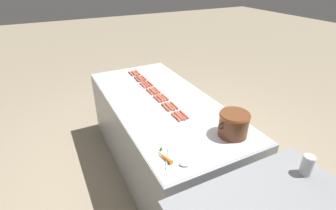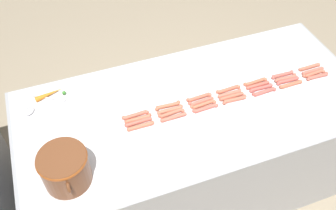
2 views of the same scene
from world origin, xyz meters
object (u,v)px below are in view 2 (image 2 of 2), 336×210
hot_dog_14 (313,70)px  hot_dog_26 (168,106)px  hot_dog_24 (228,89)px  hot_dog_19 (170,110)px  hot_dog_20 (138,118)px  serving_spoon (36,107)px  hot_dog_4 (205,108)px  hot_dog_22 (283,75)px  hot_dog_18 (201,101)px  hot_dog_16 (258,85)px  hot_dog_23 (255,82)px  hot_dog_13 (138,122)px  hot_dog_12 (171,113)px  hot_dog_27 (135,115)px  hot_dog_1 (291,84)px  hot_dog_10 (232,96)px  hot_dog_6 (141,126)px  hot_dog_25 (199,97)px  hot_dog_8 (288,81)px  hot_dog_17 (229,93)px  hot_dog_21 (309,67)px  carrot (50,94)px  hot_dog_3 (235,99)px  hot_dog_0 (317,76)px  hot_dog_15 (286,78)px  hot_dog_11 (203,104)px  hot_dog_7 (314,74)px  hot_dog_5 (173,117)px  bean_pot (65,167)px

hot_dog_14 → hot_dog_26: (0.03, 0.96, 0.00)m
hot_dog_24 → hot_dog_19: bearing=94.7°
hot_dog_20 → serving_spoon: hot_dog_20 is taller
hot_dog_4 → hot_dog_22: same height
hot_dog_18 → hot_dog_26: bearing=80.7°
hot_dog_16 → hot_dog_23: size_ratio=1.00×
hot_dog_19 → hot_dog_18: bearing=-89.8°
hot_dog_13 → hot_dog_20: same height
hot_dog_19 → hot_dog_26: same height
hot_dog_12 → hot_dog_27: size_ratio=1.00×
hot_dog_1 → hot_dog_10: (0.03, 0.38, 0.00)m
hot_dog_27 → hot_dog_6: bearing=-177.0°
hot_dog_24 → hot_dog_25: bearing=90.2°
hot_dog_6 → hot_dog_24: size_ratio=1.00×
hot_dog_8 → hot_dog_10: same height
hot_dog_17 → hot_dog_21: size_ratio=1.00×
hot_dog_1 → carrot: 1.44m
hot_dog_3 → hot_dog_4: same height
hot_dog_6 → hot_dog_23: 0.77m
hot_dog_20 → hot_dog_25: 0.38m
hot_dog_4 → hot_dog_12: size_ratio=1.00×
hot_dog_16 → hot_dog_24: same height
hot_dog_0 → hot_dog_13: same height
hot_dog_4 → hot_dog_15: size_ratio=1.00×
hot_dog_11 → hot_dog_24: (0.06, -0.19, 0.00)m
hot_dog_13 → hot_dog_19: bearing=-82.4°
hot_dog_10 → carrot: (0.38, 1.00, 0.00)m
hot_dog_6 → hot_dog_12: (0.03, -0.19, 0.00)m
hot_dog_3 → hot_dog_7: same height
hot_dog_17 → serving_spoon: hot_dog_17 is taller
hot_dog_23 → hot_dog_10: bearing=107.4°
hot_dog_17 → hot_dog_1: bearing=-99.1°
hot_dog_22 → carrot: carrot is taller
hot_dog_11 → hot_dog_19: size_ratio=1.00×
hot_dog_3 → hot_dog_25: 0.21m
hot_dog_5 → hot_dog_14: size_ratio=1.00×
hot_dog_23 → bean_pot: size_ratio=0.54×
hot_dog_13 → hot_dog_26: (0.06, -0.19, 0.00)m
hot_dog_5 → hot_dog_23: 0.58m
hot_dog_16 → bean_pot: size_ratio=0.54×
hot_dog_20 → hot_dog_24: size_ratio=1.00×
serving_spoon → hot_dog_13: bearing=-121.3°
hot_dog_0 → serving_spoon: size_ratio=0.64×
hot_dog_7 → carrot: carrot is taller
hot_dog_8 → hot_dog_7: bearing=-90.1°
hot_dog_27 → hot_dog_4: bearing=-102.7°
hot_dog_11 → hot_dog_18: bearing=3.4°
hot_dog_1 → hot_dog_18: same height
hot_dog_11 → hot_dog_20: (0.03, 0.38, 0.00)m
hot_dog_12 → hot_dog_14: size_ratio=1.00×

